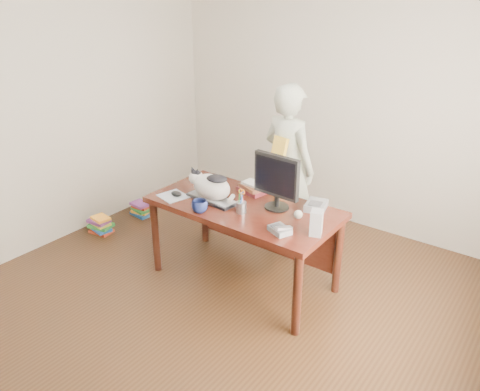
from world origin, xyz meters
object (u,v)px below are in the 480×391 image
cat (210,185)px  book_pile_a (101,225)px  phone (280,230)px  book_stack (253,188)px  keyboard (212,199)px  desk (249,217)px  monitor (276,179)px  pen_cup (241,206)px  mouse (176,194)px  baseball (298,214)px  person (288,167)px  coffee_mug (200,206)px  speaker (316,223)px  calculator (316,206)px  book_pile_b (141,209)px

cat → book_pile_a: size_ratio=1.72×
phone → book_stack: size_ratio=0.70×
keyboard → desk: bearing=38.1°
monitor → pen_cup: monitor is taller
mouse → phone: size_ratio=0.60×
phone → baseball: bearing=114.6°
monitor → person: (-0.34, 0.75, -0.20)m
desk → keyboard: 0.36m
pen_cup → coffee_mug: bearing=-144.4°
speaker → baseball: (-0.24, 0.15, -0.06)m
keyboard → pen_cup: (0.34, -0.04, 0.04)m
monitor → pen_cup: size_ratio=2.21×
pen_cup → calculator: 0.62m
desk → baseball: (0.50, -0.03, 0.18)m
mouse → calculator: (1.10, 0.50, 0.01)m
cat → pen_cup: (0.36, -0.04, -0.08)m
baseball → person: 0.98m
coffee_mug → phone: (0.71, 0.10, -0.03)m
coffee_mug → book_pile_b: 1.82m
calculator → cat: bearing=-168.8°
baseball → keyboard: bearing=-169.7°
desk → speaker: (0.73, -0.18, 0.24)m
phone → speaker: speaker is taller
monitor → person: person is taller
mouse → speaker: speaker is taller
pen_cup → calculator: size_ratio=0.87×
keyboard → mouse: mouse is taller
person → book_pile_a: person is taller
keyboard → book_pile_a: size_ratio=1.80×
desk → calculator: 0.59m
monitor → speaker: (0.48, -0.19, -0.17)m
speaker → person: person is taller
desk → pen_cup: bearing=-70.5°
book_pile_a → book_pile_b: 0.55m
book_pile_a → book_stack: bearing=15.3°
monitor → book_pile_b: 2.20m
desk → book_stack: bearing=116.1°
desk → pen_cup: 0.31m
book_pile_a → baseball: bearing=6.3°
coffee_mug → book_stack: size_ratio=0.46×
book_stack → book_pile_b: bearing=-168.7°
monitor → pen_cup: bearing=-125.3°
monitor → book_pile_b: (-1.98, 0.26, -0.94)m
phone → calculator: size_ratio=0.82×
book_pile_a → book_pile_b: size_ratio=1.05×
keyboard → speaker: (1.00, -0.01, 0.08)m
desk → keyboard: keyboard is taller
mouse → book_stack: book_stack is taller
keyboard → mouse: bearing=-152.4°
monitor → speaker: size_ratio=2.40×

